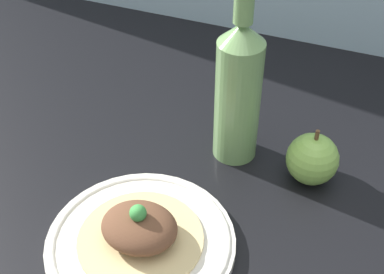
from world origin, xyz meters
TOP-DOWN VIEW (x-y plane):
  - ground_plane at (0.00, 0.00)cm, footprint 180.00×110.00cm
  - plate at (-9.58, -3.17)cm, footprint 22.70×22.70cm
  - plated_food at (-9.58, -3.17)cm, footprint 15.06×15.06cm
  - cider_bottle at (-4.64, 17.47)cm, footprint 6.22×6.22cm
  - apple at (6.62, 16.06)cm, footprint 7.06×7.06cm

SIDE VIEW (x-z plane):
  - ground_plane at x=0.00cm, z-range -4.00..0.00cm
  - plate at x=-9.58cm, z-range 0.05..1.71cm
  - plated_food at x=-9.58cm, z-range 0.32..6.08cm
  - apple at x=6.62cm, z-range -0.67..7.74cm
  - cider_bottle at x=-4.64cm, z-range -3.08..25.69cm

